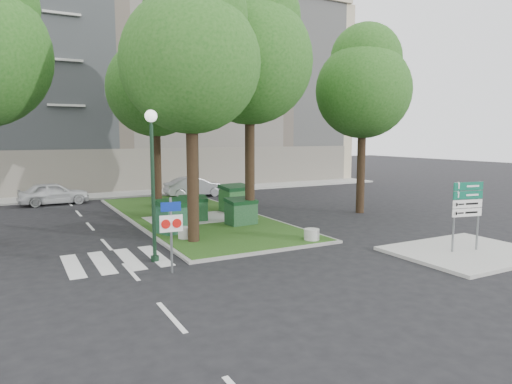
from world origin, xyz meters
TOP-DOWN VIEW (x-y plane):
  - ground at (0.00, 0.00)m, footprint 120.00×120.00m
  - median_island at (0.50, 8.00)m, footprint 6.00×16.00m
  - median_kerb at (0.50, 8.00)m, footprint 6.30×16.30m
  - sidewalk_corner at (6.50, -3.50)m, footprint 5.00×4.00m
  - building_sidewalk at (0.00, 18.50)m, footprint 42.00×3.00m
  - zebra_crossing at (-3.75, 1.50)m, footprint 5.00×3.00m
  - apartment_building at (0.00, 26.00)m, footprint 41.00×12.00m
  - tree_median_near_left at (-1.41, 2.56)m, footprint 5.20×5.20m
  - tree_median_near_right at (2.09, 4.56)m, footprint 5.60×5.60m
  - tree_median_mid at (-0.91, 9.06)m, footprint 4.80×4.80m
  - tree_median_far at (2.29, 12.06)m, footprint 5.80×5.80m
  - tree_street_right at (9.09, 5.06)m, footprint 5.00×5.00m
  - dumpster_a at (-1.58, 4.45)m, footprint 1.77×1.48m
  - dumpster_b at (0.02, 6.56)m, footprint 1.43×1.12m
  - dumpster_c at (1.62, 4.65)m, footprint 1.41×1.05m
  - dumpster_d at (3.00, 8.10)m, footprint 1.75×1.37m
  - bollard_left at (-1.59, 3.12)m, footprint 0.60×0.60m
  - bollard_right at (2.64, 0.50)m, footprint 0.60×0.60m
  - bollard_mid at (-0.68, 5.00)m, footprint 0.59×0.59m
  - litter_bin at (3.20, 7.79)m, footprint 0.39×0.39m
  - street_lamp at (-3.50, 0.83)m, footprint 0.40×0.40m
  - traffic_sign_pole at (-3.41, -0.71)m, footprint 0.70×0.10m
  - directional_sign at (6.42, -3.46)m, footprint 1.20×0.30m
  - car_white at (-5.37, 16.10)m, footprint 4.10×1.81m
  - car_silver at (3.50, 15.50)m, footprint 4.16×1.60m

SIDE VIEW (x-z plane):
  - ground at x=0.00m, z-range 0.00..0.00m
  - zebra_crossing at x=-3.75m, z-range 0.00..0.01m
  - median_kerb at x=0.50m, z-range 0.00..0.10m
  - median_island at x=0.50m, z-range 0.00..0.12m
  - sidewalk_corner at x=6.50m, z-range 0.00..0.12m
  - building_sidewalk at x=0.00m, z-range 0.00..0.12m
  - bollard_mid at x=-0.68m, z-range 0.12..0.54m
  - bollard_right at x=2.64m, z-range 0.12..0.55m
  - bollard_left at x=-1.59m, z-range 0.12..0.55m
  - litter_bin at x=3.20m, z-range 0.12..0.81m
  - car_silver at x=3.50m, z-range 0.00..1.35m
  - car_white at x=-5.37m, z-range 0.00..1.37m
  - dumpster_b at x=0.02m, z-range 0.10..1.29m
  - dumpster_c at x=1.62m, z-range 0.09..1.33m
  - dumpster_a at x=-1.58m, z-range 0.09..1.49m
  - dumpster_d at x=3.00m, z-range 0.09..1.55m
  - traffic_sign_pole at x=-3.41m, z-range 0.33..2.66m
  - directional_sign at x=6.42m, z-range 0.52..2.96m
  - street_lamp at x=-3.50m, z-range 0.64..5.64m
  - tree_median_mid at x=-0.91m, z-range 1.98..11.97m
  - tree_street_right at x=9.09m, z-range 1.95..12.02m
  - tree_median_near_left at x=-1.41m, z-range 2.05..12.58m
  - tree_median_near_right at x=2.09m, z-range 2.26..13.72m
  - apartment_building at x=0.00m, z-range 0.00..16.00m
  - tree_median_far at x=2.29m, z-range 2.36..14.28m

